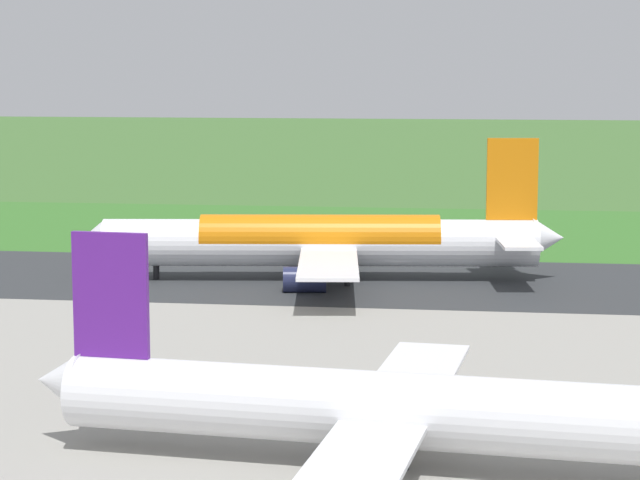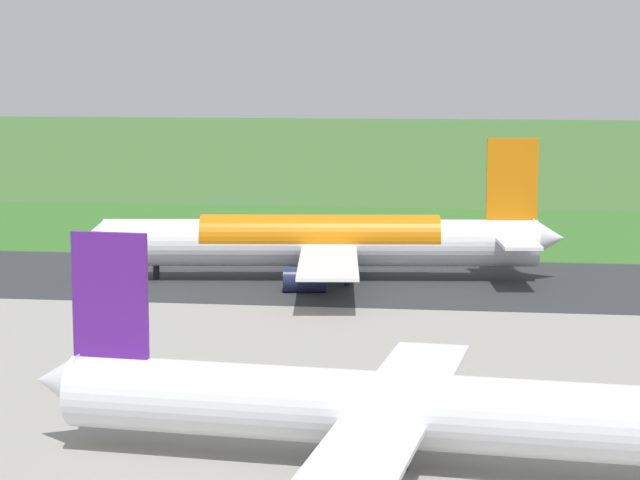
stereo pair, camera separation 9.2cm
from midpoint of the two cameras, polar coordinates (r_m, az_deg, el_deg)
The scene contains 8 objects.
ground_plane at distance 139.92m, azimuth 3.47°, elevation -1.89°, with size 800.00×800.00×0.00m, color #3D662D.
runway_asphalt at distance 139.91m, azimuth 3.47°, elevation -1.88°, with size 600.00×31.51×0.06m, color #2D3033.
apron_concrete at distance 76.75m, azimuth -0.32°, elevation -10.24°, with size 440.00×110.00×0.05m, color gray.
grass_verge_foreground at distance 170.24m, azimuth 4.26°, elevation -0.11°, with size 600.00×80.00×0.04m, color #346B27.
airliner_main at distance 140.13m, azimuth 0.14°, elevation -0.06°, with size 54.12×44.40×15.88m.
airliner_parked_mid at distance 75.60m, azimuth 3.55°, elevation -7.59°, with size 47.05×38.55×13.73m.
no_stopping_sign at distance 165.88m, azimuth 9.15°, elevation 0.06°, with size 0.60×0.10×2.26m.
traffic_cone_orange at distance 169.96m, azimuth 7.96°, elevation -0.10°, with size 0.40×0.40×0.55m, color orange.
Camera 1 is at (-10.27, 137.45, 24.09)m, focal length 71.10 mm.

